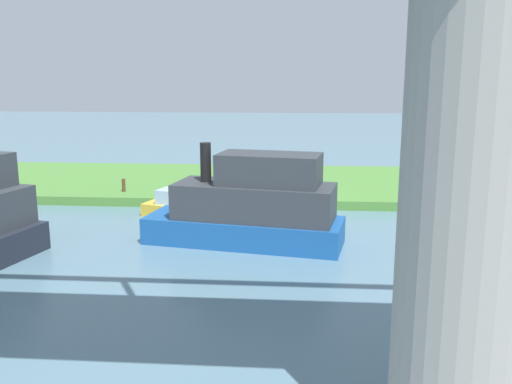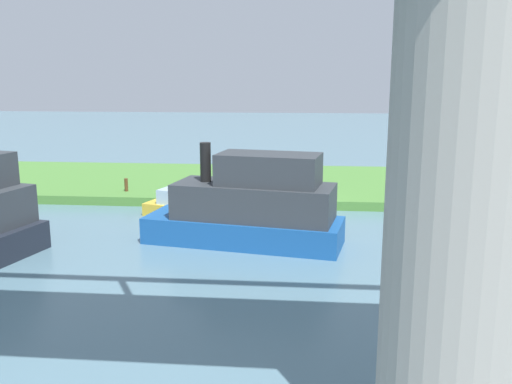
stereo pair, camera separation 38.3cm
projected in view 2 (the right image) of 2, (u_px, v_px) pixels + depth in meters
ground_plane at (289, 210)px, 29.67m from camera, size 160.00×160.00×0.00m
grassy_bank at (292, 184)px, 35.46m from camera, size 80.00×12.00×0.50m
bridge_pylon at (463, 204)px, 9.02m from camera, size 2.52×2.52×10.01m
person_on_bank at (231, 181)px, 31.37m from camera, size 0.51×0.51×1.39m
mooring_post at (126, 185)px, 31.93m from camera, size 0.20×0.20×0.75m
riverboat_paddlewheel at (250, 207)px, 23.41m from camera, size 8.76×4.25×4.29m
skiff_small at (182, 207)px, 28.19m from camera, size 4.41×2.66×1.39m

